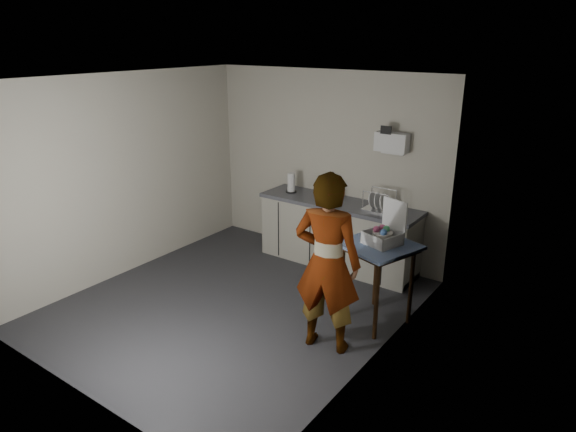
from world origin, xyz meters
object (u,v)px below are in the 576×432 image
Objects in this scene: soap_bottle at (327,188)px; kitchen_counter at (338,235)px; side_table at (378,254)px; standing_man at (327,263)px; soda_can at (332,196)px; paper_towel at (291,183)px; dish_rack at (379,206)px; bakery_box at (384,234)px; dark_bottle at (328,190)px.

kitchen_counter is at bearing -2.50° from soap_bottle.
standing_man reaches higher than side_table.
standing_man reaches higher than kitchen_counter.
paper_towel reaches higher than soda_can.
dish_rack is at bearing -0.35° from paper_towel.
kitchen_counter is 1.00m from paper_towel.
dish_rack reaches higher than side_table.
soap_bottle is 1.12× the size of paper_towel.
soap_bottle is 1.68m from bakery_box.
standing_man is 2.14m from dark_bottle.
kitchen_counter is 0.64m from dark_bottle.
soda_can is (-1.01, 1.78, 0.05)m from standing_man.
bakery_box reaches higher than dish_rack.
paper_towel is at bearing 179.99° from kitchen_counter.
dish_rack is (0.58, -0.01, 0.54)m from kitchen_counter.
standing_man is at bearing -58.45° from soap_bottle.
kitchen_counter is at bearing 9.96° from soda_can.
bakery_box reaches higher than soap_bottle.
soap_bottle is at bearing 178.76° from dish_rack.
side_table is 2.43× the size of dish_rack.
kitchen_counter is 1.64m from bakery_box.
soda_can is 0.68m from dish_rack.
soda_can is 0.33× the size of dish_rack.
side_table is 2.01× the size of bakery_box.
dish_rack is (1.37, -0.01, -0.07)m from paper_towel.
paper_towel reaches higher than dark_bottle.
dark_bottle is 1.70m from bakery_box.
soap_bottle is at bearing 165.69° from soda_can.
dish_rack is at bearing 0.77° from soda_can.
side_table is at bearing -29.40° from paper_towel.
kitchen_counter is 1.22× the size of standing_man.
bakery_box is (0.55, -1.01, 0.06)m from dish_rack.
bakery_box is at bearing -42.08° from kitchen_counter.
paper_towel is (-1.70, 1.80, 0.12)m from standing_man.
dish_rack is at bearing 134.53° from side_table.
dark_bottle is at bearing -70.81° from standing_man.
standing_man is 14.59× the size of soda_can.
soda_can is 1.59m from bakery_box.
dark_bottle is at bearing 158.30° from side_table.
dark_bottle reaches higher than soda_can.
dark_bottle is 0.58m from paper_towel.
dark_bottle is 0.87× the size of paper_towel.
bakery_box is (0.03, 0.04, 0.22)m from side_table.
bakery_box reaches higher than kitchen_counter.
standing_man reaches higher than soap_bottle.
soda_can is 0.13m from dark_bottle.
soda_can is at bearing -170.04° from kitchen_counter.
soap_bottle is 1.28× the size of dark_bottle.
soda_can is (0.10, -0.03, -0.09)m from soap_bottle.
side_table is at bearing -63.73° from dish_rack.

